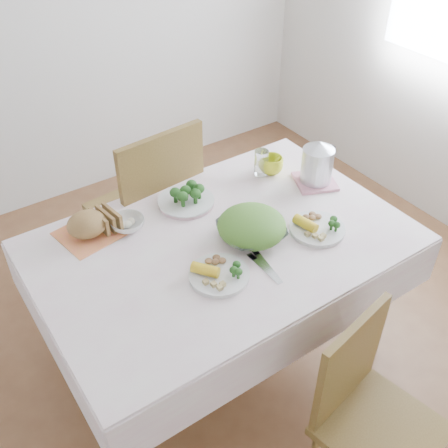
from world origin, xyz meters
TOP-DOWN VIEW (x-y plane):
  - floor at (0.00, 0.00)m, footprint 3.60×3.60m
  - dining_table at (0.00, 0.00)m, footprint 1.40×0.90m
  - tablecloth at (0.00, 0.00)m, footprint 1.50×1.00m
  - chair_near at (0.11, -0.84)m, footprint 0.45×0.45m
  - chair_far at (-0.03, 0.68)m, footprint 0.51×0.51m
  - salad_bowl at (0.10, -0.06)m, footprint 0.29×0.29m
  - dinner_plate_left at (-0.13, -0.17)m, footprint 0.29×0.29m
  - dinner_plate_right at (0.35, -0.18)m, footprint 0.27×0.27m
  - broccoli_plate at (0.00, 0.30)m, footprint 0.31×0.31m
  - napkin at (-0.44, 0.34)m, footprint 0.27×0.27m
  - bread_loaf at (-0.44, 0.34)m, footprint 0.17×0.16m
  - fruit_bowl at (-0.28, 0.29)m, footprint 0.16×0.16m
  - yellow_mug at (0.47, 0.28)m, footprint 0.13×0.13m
  - glass_tumbler at (0.43, 0.30)m, footprint 0.08×0.08m
  - pink_tray at (0.59, 0.10)m, footprint 0.24×0.24m
  - electric_kettle at (0.59, 0.10)m, footprint 0.18×0.18m
  - fork_left at (0.05, -0.23)m, footprint 0.05×0.21m
  - fork_right at (0.03, -0.24)m, footprint 0.02×0.19m

SIDE VIEW (x-z plane):
  - floor at x=0.00m, z-range 0.00..0.00m
  - dining_table at x=0.00m, z-range 0.00..0.75m
  - chair_near at x=0.11m, z-range 0.04..0.89m
  - chair_far at x=-0.03m, z-range -0.05..0.98m
  - tablecloth at x=0.00m, z-range 0.75..0.76m
  - napkin at x=-0.44m, z-range 0.76..0.77m
  - fork_left at x=0.05m, z-range 0.76..0.77m
  - fork_right at x=0.03m, z-range 0.76..0.77m
  - pink_tray at x=0.59m, z-range 0.76..0.78m
  - broccoli_plate at x=0.00m, z-range 0.76..0.78m
  - dinner_plate_left at x=-0.13m, z-range 0.76..0.78m
  - dinner_plate_right at x=0.35m, z-range 0.76..0.78m
  - fruit_bowl at x=-0.28m, z-range 0.76..0.81m
  - salad_bowl at x=0.10m, z-range 0.76..0.83m
  - yellow_mug at x=0.47m, z-range 0.76..0.85m
  - bread_loaf at x=-0.44m, z-range 0.77..0.87m
  - glass_tumbler at x=0.43m, z-range 0.76..0.89m
  - electric_kettle at x=0.59m, z-range 0.78..0.98m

